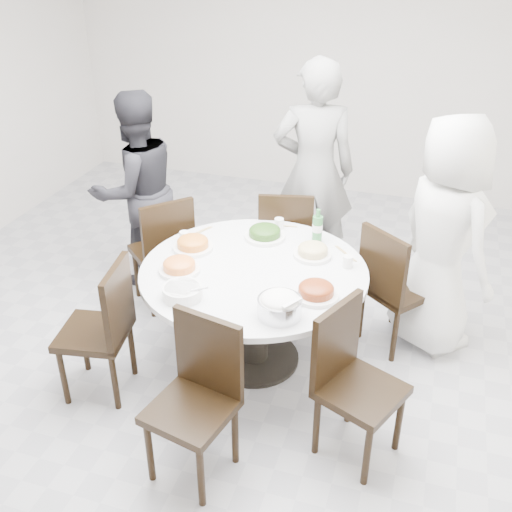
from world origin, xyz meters
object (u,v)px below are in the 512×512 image
(chair_se, at_px, (362,388))
(diner_right, at_px, (444,237))
(chair_s, at_px, (190,407))
(diner_middle, at_px, (314,172))
(chair_n, at_px, (286,240))
(chair_ne, at_px, (398,286))
(rice_bowl, at_px, (280,307))
(chair_sw, at_px, (94,330))
(chair_nw, at_px, (161,249))
(soup_bowl, at_px, (183,292))
(diner_left, at_px, (137,190))
(beverage_bottle, at_px, (318,226))
(dining_table, at_px, (254,316))

(chair_se, relative_size, diner_right, 0.56)
(chair_s, xyz_separation_m, diner_middle, (0.11, 2.40, 0.46))
(chair_n, bearing_deg, chair_ne, 142.30)
(chair_ne, distance_m, chair_se, 1.15)
(chair_n, relative_size, chair_s, 1.00)
(chair_s, bearing_deg, chair_n, 102.74)
(rice_bowl, bearing_deg, chair_sw, -173.77)
(chair_nw, distance_m, soup_bowl, 1.19)
(chair_se, xyz_separation_m, diner_left, (-2.09, 1.44, 0.34))
(soup_bowl, bearing_deg, beverage_bottle, 57.07)
(diner_middle, bearing_deg, soup_bowl, 61.72)
(chair_sw, xyz_separation_m, chair_s, (0.86, -0.45, 0.00))
(chair_ne, bearing_deg, chair_se, 124.25)
(chair_n, xyz_separation_m, chair_se, (0.86, -1.58, 0.00))
(diner_left, xyz_separation_m, rice_bowl, (1.57, -1.28, -0.01))
(chair_se, bearing_deg, chair_nw, 81.31)
(chair_s, xyz_separation_m, chair_se, (0.85, 0.42, 0.00))
(chair_nw, distance_m, diner_right, 2.13)
(diner_right, xyz_separation_m, diner_middle, (-1.07, 0.73, 0.08))
(dining_table, bearing_deg, chair_s, -91.29)
(diner_right, distance_m, soup_bowl, 1.83)
(diner_middle, bearing_deg, dining_table, 70.34)
(chair_n, xyz_separation_m, rice_bowl, (0.33, -1.42, 0.33))
(chair_ne, bearing_deg, chair_sw, 70.31)
(dining_table, bearing_deg, diner_right, 28.33)
(diner_middle, height_order, soup_bowl, diner_middle)
(chair_nw, relative_size, chair_sw, 1.00)
(dining_table, relative_size, chair_ne, 1.58)
(chair_s, bearing_deg, soup_bowl, 128.12)
(chair_n, height_order, diner_left, diner_left)
(chair_s, distance_m, beverage_bottle, 1.63)
(chair_ne, height_order, chair_s, same)
(chair_s, relative_size, soup_bowl, 3.90)
(dining_table, distance_m, soup_bowl, 0.68)
(chair_sw, xyz_separation_m, diner_middle, (0.97, 1.94, 0.46))
(beverage_bottle, bearing_deg, diner_right, 8.25)
(chair_ne, xyz_separation_m, diner_middle, (-0.82, 0.83, 0.46))
(dining_table, relative_size, chair_n, 1.58)
(diner_middle, distance_m, soup_bowl, 1.86)
(rice_bowl, bearing_deg, diner_middle, 96.65)
(diner_left, relative_size, soup_bowl, 6.70)
(dining_table, xyz_separation_m, chair_nw, (-0.93, 0.51, 0.10))
(chair_sw, relative_size, chair_se, 1.00)
(soup_bowl, bearing_deg, chair_sw, -166.46)
(diner_right, distance_m, beverage_bottle, 0.86)
(beverage_bottle, bearing_deg, dining_table, -121.67)
(diner_right, xyz_separation_m, soup_bowl, (-1.47, -1.08, -0.07))
(chair_se, bearing_deg, chair_sw, 113.08)
(chair_sw, xyz_separation_m, diner_right, (2.05, 1.22, 0.38))
(dining_table, bearing_deg, chair_nw, 151.08)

